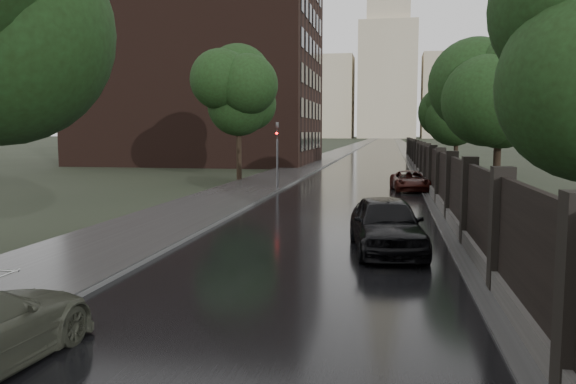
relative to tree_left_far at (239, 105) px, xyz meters
The scene contains 13 objects.
ground 31.49m from the tree_left_far, 75.07° to the right, with size 800.00×800.00×0.00m, color black.
road 160.29m from the tree_left_far, 87.14° to the left, with size 8.00×420.00×0.02m, color black.
sidewalk_left 160.10m from the tree_left_far, 89.28° to the left, with size 4.00×420.00×0.16m, color #2D2D2D.
verge_right 160.65m from the tree_left_far, 85.18° to the left, with size 3.00×420.00×0.08m, color #2D2D2D.
fence_right 13.44m from the tree_left_far, ahead, with size 0.45×75.72×2.70m.
tree_left_far is the anchor object (origin of this frame).
tree_right_b 17.45m from the tree_left_far, 27.30° to the right, with size 4.08×4.08×7.01m.
tree_right_c 18.45m from the tree_left_far, 32.83° to the left, with size 4.08×4.08×7.01m.
traffic_light 6.84m from the tree_left_far, 53.53° to the right, with size 0.16×0.32×4.00m.
brick_building 24.63m from the tree_left_far, 114.44° to the left, with size 24.00×18.00×20.00m, color black.
stalinist_tower 272.14m from the tree_left_far, 88.30° to the left, with size 92.00×30.00×159.00m.
car_right_near 24.03m from the tree_left_far, 64.47° to the right, with size 1.90×4.71×1.61m, color black.
car_right_far 12.99m from the tree_left_far, 20.02° to the right, with size 1.96×4.24×1.18m, color black.
Camera 1 is at (2.25, -7.40, 3.43)m, focal length 35.00 mm.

